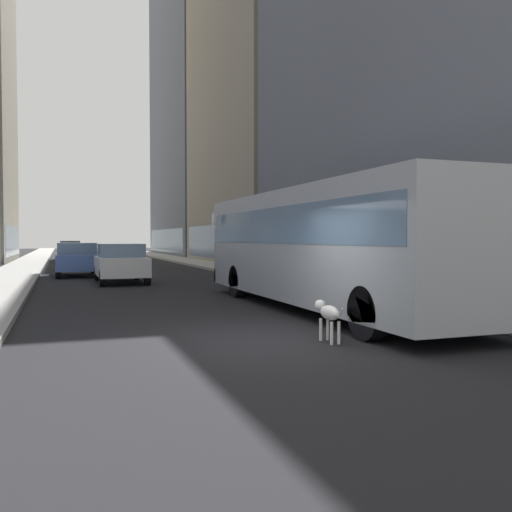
{
  "coord_description": "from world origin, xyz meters",
  "views": [
    {
      "loc": [
        -3.52,
        -9.24,
        1.85
      ],
      "look_at": [
        1.12,
        3.75,
        1.4
      ],
      "focal_mm": 38.38,
      "sensor_mm": 36.0,
      "label": 1
    }
  ],
  "objects_px": {
    "transit_bus": "(321,241)",
    "car_blue_hatchback": "(77,259)",
    "car_white_van": "(121,263)",
    "car_black_suv": "(70,250)",
    "dalmatian_dog": "(328,313)"
  },
  "relations": [
    {
      "from": "car_blue_hatchback",
      "to": "dalmatian_dog",
      "type": "bearing_deg",
      "value": -79.05
    },
    {
      "from": "transit_bus",
      "to": "car_black_suv",
      "type": "xyz_separation_m",
      "value": [
        -5.6,
        36.37,
        -0.95
      ]
    },
    {
      "from": "car_blue_hatchback",
      "to": "car_black_suv",
      "type": "bearing_deg",
      "value": 90.0
    },
    {
      "from": "car_black_suv",
      "to": "dalmatian_dog",
      "type": "bearing_deg",
      "value": -84.68
    },
    {
      "from": "transit_bus",
      "to": "car_white_van",
      "type": "relative_size",
      "value": 2.81
    },
    {
      "from": "car_blue_hatchback",
      "to": "car_black_suv",
      "type": "relative_size",
      "value": 0.93
    },
    {
      "from": "transit_bus",
      "to": "car_white_van",
      "type": "distance_m",
      "value": 11.16
    },
    {
      "from": "car_white_van",
      "to": "car_black_suv",
      "type": "relative_size",
      "value": 0.86
    },
    {
      "from": "transit_bus",
      "to": "dalmatian_dog",
      "type": "xyz_separation_m",
      "value": [
        -1.84,
        -4.0,
        -1.26
      ]
    },
    {
      "from": "car_black_suv",
      "to": "dalmatian_dog",
      "type": "relative_size",
      "value": 4.93
    },
    {
      "from": "car_black_suv",
      "to": "dalmatian_dog",
      "type": "height_order",
      "value": "car_black_suv"
    },
    {
      "from": "transit_bus",
      "to": "car_blue_hatchback",
      "type": "relative_size",
      "value": 2.61
    },
    {
      "from": "transit_bus",
      "to": "dalmatian_dog",
      "type": "bearing_deg",
      "value": -114.77
    },
    {
      "from": "transit_bus",
      "to": "car_white_van",
      "type": "xyz_separation_m",
      "value": [
        -4.0,
        10.38,
        -0.95
      ]
    },
    {
      "from": "transit_bus",
      "to": "car_black_suv",
      "type": "relative_size",
      "value": 2.43
    }
  ]
}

